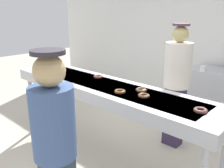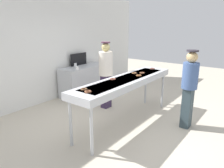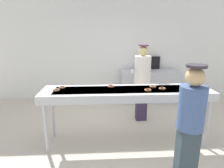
% 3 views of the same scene
% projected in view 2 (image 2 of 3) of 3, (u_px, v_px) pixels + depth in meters
% --- Properties ---
extents(ground_plane, '(16.00, 16.00, 0.00)m').
position_uv_depth(ground_plane, '(125.00, 122.00, 4.72)').
color(ground_plane, beige).
extents(back_wall, '(8.00, 0.12, 3.03)m').
position_uv_depth(back_wall, '(48.00, 47.00, 5.82)').
color(back_wall, white).
rests_on(back_wall, ground).
extents(fryer_conveyor, '(2.93, 0.66, 1.01)m').
position_uv_depth(fryer_conveyor, '(126.00, 82.00, 4.47)').
color(fryer_conveyor, '#B7BABF').
rests_on(fryer_conveyor, ground).
extents(chocolate_donut_0, '(0.17, 0.17, 0.03)m').
position_uv_depth(chocolate_donut_0, '(134.00, 73.00, 4.86)').
color(chocolate_donut_0, brown).
rests_on(chocolate_donut_0, fryer_conveyor).
extents(chocolate_donut_1, '(0.14, 0.14, 0.03)m').
position_uv_depth(chocolate_donut_1, '(113.00, 79.00, 4.32)').
color(chocolate_donut_1, brown).
rests_on(chocolate_donut_1, fryer_conveyor).
extents(chocolate_donut_2, '(0.17, 0.17, 0.03)m').
position_uv_depth(chocolate_donut_2, '(139.00, 75.00, 4.64)').
color(chocolate_donut_2, brown).
rests_on(chocolate_donut_2, fryer_conveyor).
extents(chocolate_donut_3, '(0.14, 0.14, 0.03)m').
position_uv_depth(chocolate_donut_3, '(142.00, 73.00, 4.88)').
color(chocolate_donut_3, brown).
rests_on(chocolate_donut_3, fryer_conveyor).
extents(chocolate_donut_4, '(0.17, 0.17, 0.03)m').
position_uv_depth(chocolate_donut_4, '(88.00, 92.00, 3.51)').
color(chocolate_donut_4, brown).
rests_on(chocolate_donut_4, fryer_conveyor).
extents(chocolate_donut_5, '(0.17, 0.17, 0.03)m').
position_uv_depth(chocolate_donut_5, '(152.00, 69.00, 5.35)').
color(chocolate_donut_5, brown).
rests_on(chocolate_donut_5, fryer_conveyor).
extents(chocolate_donut_6, '(0.13, 0.13, 0.03)m').
position_uv_depth(chocolate_donut_6, '(84.00, 89.00, 3.65)').
color(chocolate_donut_6, brown).
rests_on(chocolate_donut_6, fryer_conveyor).
extents(worker_baker, '(0.35, 0.35, 1.71)m').
position_uv_depth(worker_baker, '(106.00, 71.00, 5.34)').
color(worker_baker, '#372948').
rests_on(worker_baker, ground).
extents(customer_waiting, '(0.31, 0.31, 1.63)m').
position_uv_depth(customer_waiting, '(189.00, 86.00, 4.28)').
color(customer_waiting, '#2F3E46').
rests_on(customer_waiting, ground).
extents(prep_counter, '(1.66, 0.62, 0.89)m').
position_uv_depth(prep_counter, '(85.00, 80.00, 6.59)').
color(prep_counter, '#B7BABF').
rests_on(prep_counter, ground).
extents(paper_cup_0, '(0.09, 0.09, 0.09)m').
position_uv_depth(paper_cup_0, '(77.00, 68.00, 5.88)').
color(paper_cup_0, white).
rests_on(paper_cup_0, prep_counter).
extents(paper_cup_1, '(0.09, 0.09, 0.09)m').
position_uv_depth(paper_cup_1, '(75.00, 65.00, 6.41)').
color(paper_cup_1, white).
rests_on(paper_cup_1, prep_counter).
extents(menu_display, '(0.64, 0.04, 0.37)m').
position_uv_depth(menu_display, '(79.00, 59.00, 6.57)').
color(menu_display, black).
rests_on(menu_display, prep_counter).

